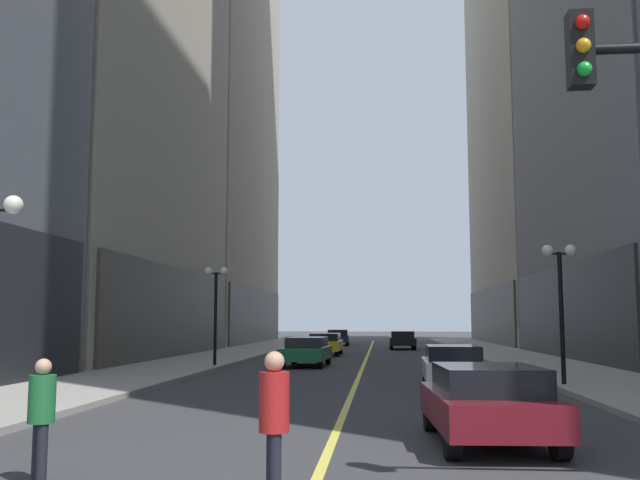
# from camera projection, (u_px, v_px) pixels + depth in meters

# --- Properties ---
(ground_plane) EXTENTS (200.00, 200.00, 0.00)m
(ground_plane) POSITION_uv_depth(u_px,v_px,m) (366.00, 359.00, 38.67)
(ground_plane) COLOR #38383A
(sidewalk_left) EXTENTS (4.50, 78.00, 0.15)m
(sidewalk_left) POSITION_uv_depth(u_px,v_px,m) (218.00, 357.00, 39.39)
(sidewalk_left) COLOR #9E9991
(sidewalk_left) RESTS_ON ground
(sidewalk_right) EXTENTS (4.50, 78.00, 0.15)m
(sidewalk_right) POSITION_uv_depth(u_px,v_px,m) (520.00, 358.00, 37.97)
(sidewalk_right) COLOR #9E9991
(sidewalk_right) RESTS_ON ground
(lane_centre_stripe) EXTENTS (0.16, 70.00, 0.01)m
(lane_centre_stripe) POSITION_uv_depth(u_px,v_px,m) (366.00, 359.00, 38.67)
(lane_centre_stripe) COLOR #E5D64C
(lane_centre_stripe) RESTS_ON ground
(building_left_far) EXTENTS (15.12, 26.00, 42.67)m
(building_left_far) POSITION_uv_depth(u_px,v_px,m) (182.00, 119.00, 67.38)
(building_left_far) COLOR #B7AD99
(building_left_far) RESTS_ON ground
(building_right_far) EXTENTS (12.76, 26.00, 45.74)m
(building_right_far) POSITION_uv_depth(u_px,v_px,m) (554.00, 93.00, 64.56)
(building_right_far) COLOR #B7AD99
(building_right_far) RESTS_ON ground
(car_maroon) EXTENTS (2.03, 4.09, 1.32)m
(car_maroon) POSITION_uv_depth(u_px,v_px,m) (487.00, 401.00, 11.90)
(car_maroon) COLOR maroon
(car_maroon) RESTS_ON ground
(car_white) EXTENTS (1.88, 4.22, 1.32)m
(car_white) POSITION_uv_depth(u_px,v_px,m) (453.00, 365.00, 21.68)
(car_white) COLOR silver
(car_white) RESTS_ON ground
(car_green) EXTENTS (2.06, 4.73, 1.32)m
(car_green) POSITION_uv_depth(u_px,v_px,m) (307.00, 350.00, 32.47)
(car_green) COLOR #196038
(car_green) RESTS_ON ground
(car_yellow) EXTENTS (1.95, 4.78, 1.32)m
(car_yellow) POSITION_uv_depth(u_px,v_px,m) (325.00, 343.00, 42.68)
(car_yellow) COLOR yellow
(car_yellow) RESTS_ON ground
(car_black) EXTENTS (1.86, 4.38, 1.32)m
(car_black) POSITION_uv_depth(u_px,v_px,m) (402.00, 339.00, 51.59)
(car_black) COLOR black
(car_black) RESTS_ON ground
(car_navy) EXTENTS (1.99, 4.55, 1.32)m
(car_navy) POSITION_uv_depth(u_px,v_px,m) (338.00, 337.00, 59.93)
(car_navy) COLOR #141E4C
(car_navy) RESTS_ON ground
(pedestrian_in_green_parka) EXTENTS (0.48, 0.48, 1.58)m
(pedestrian_in_green_parka) POSITION_uv_depth(u_px,v_px,m) (41.00, 411.00, 9.05)
(pedestrian_in_green_parka) COLOR black
(pedestrian_in_green_parka) RESTS_ON ground
(pedestrian_in_red_jacket) EXTENTS (0.43, 0.43, 1.73)m
(pedestrian_in_red_jacket) POSITION_uv_depth(u_px,v_px,m) (274.00, 416.00, 7.86)
(pedestrian_in_red_jacket) COLOR black
(pedestrian_in_red_jacket) RESTS_ON ground
(street_lamp_left_far) EXTENTS (1.06, 0.36, 4.43)m
(street_lamp_left_far) POSITION_uv_depth(u_px,v_px,m) (216.00, 294.00, 31.07)
(street_lamp_left_far) COLOR black
(street_lamp_left_far) RESTS_ON ground
(street_lamp_right_mid) EXTENTS (1.06, 0.36, 4.43)m
(street_lamp_right_mid) POSITION_uv_depth(u_px,v_px,m) (560.00, 282.00, 21.88)
(street_lamp_right_mid) COLOR black
(street_lamp_right_mid) RESTS_ON ground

